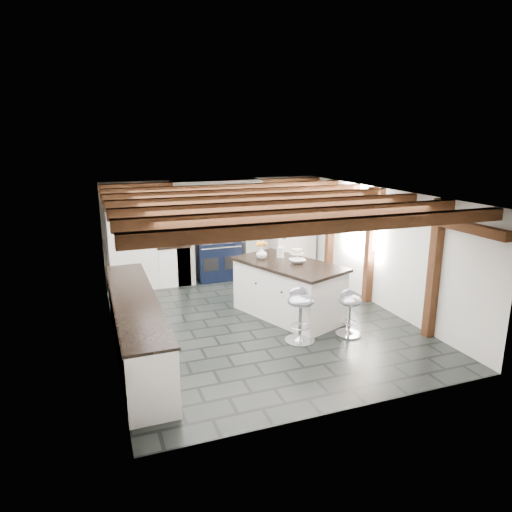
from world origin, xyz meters
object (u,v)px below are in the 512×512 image
object	(u,v)px
kitchen_island	(288,289)
bar_stool_far	(300,309)
bar_stool_near	(349,308)
range_cooker	(218,260)

from	to	relation	value
kitchen_island	bar_stool_far	world-z (taller)	kitchen_island
bar_stool_near	bar_stool_far	bearing A→B (deg)	173.46
bar_stool_near	bar_stool_far	distance (m)	0.88
range_cooker	bar_stool_far	xyz separation A→B (m)	(0.32, -3.73, 0.09)
range_cooker	bar_stool_near	distance (m)	3.97
bar_stool_far	kitchen_island	bearing A→B (deg)	73.08
kitchen_island	bar_stool_far	xyz separation A→B (m)	(-0.27, -1.09, 0.04)
range_cooker	kitchen_island	distance (m)	2.71
range_cooker	kitchen_island	xyz separation A→B (m)	(0.59, -2.64, 0.06)
bar_stool_near	bar_stool_far	world-z (taller)	bar_stool_far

